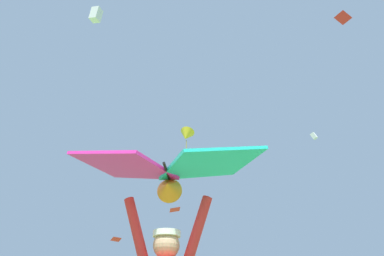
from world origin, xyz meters
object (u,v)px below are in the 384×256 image
distant_kite_red_mid_right (343,17)px  distant_kite_white_far_center (314,136)px  held_stunt_kite (168,170)px  distant_kite_yellow_low_right (186,135)px  distant_kite_white_mid_left (96,15)px  distant_kite_red_high_right (116,239)px  distant_kite_red_low_left (175,209)px

distant_kite_red_mid_right → distant_kite_white_far_center: bearing=87.9°
held_stunt_kite → distant_kite_yellow_low_right: 28.22m
held_stunt_kite → distant_kite_white_mid_left: bearing=123.7°
distant_kite_red_mid_right → distant_kite_red_high_right: bearing=157.3°
distant_kite_white_far_center → distant_kite_red_high_right: 24.51m
distant_kite_white_far_center → distant_kite_red_low_left: 26.95m
distant_kite_white_far_center → distant_kite_yellow_low_right: 16.16m
distant_kite_red_low_left → distant_kite_red_high_right: (-6.35, 9.37, 0.65)m
held_stunt_kite → distant_kite_red_mid_right: bearing=62.5°
held_stunt_kite → distant_kite_yellow_low_right: distant_kite_yellow_low_right is taller
distant_kite_white_mid_left → distant_kite_white_far_center: 28.10m
distant_kite_white_far_center → distant_kite_red_low_left: bearing=-119.2°
distant_kite_red_mid_right → distant_kite_red_low_left: bearing=-168.3°
distant_kite_white_far_center → distant_kite_red_high_right: distant_kite_white_far_center is taller
held_stunt_kite → distant_kite_white_far_center: bearing=75.5°
distant_kite_white_far_center → distant_kite_red_low_left: size_ratio=1.33×
distant_kite_red_mid_right → distant_kite_white_mid_left: size_ratio=1.11×
held_stunt_kite → distant_kite_red_low_left: 13.93m
distant_kite_white_far_center → distant_kite_yellow_low_right: size_ratio=0.29×
distant_kite_red_mid_right → held_stunt_kite: bearing=-117.5°
distant_kite_white_mid_left → held_stunt_kite: bearing=-56.3°
distant_kite_red_high_right → distant_kite_yellow_low_right: (4.89, 1.93, 9.24)m
distant_kite_red_low_left → held_stunt_kite: bearing=-78.4°
distant_kite_red_low_left → distant_kite_white_mid_left: bearing=-147.1°
distant_kite_red_low_left → distant_kite_yellow_low_right: distant_kite_yellow_low_right is taller
distant_kite_white_mid_left → distant_kite_red_high_right: size_ratio=1.23×
distant_kite_red_mid_right → distant_kite_white_mid_left: distant_kite_red_mid_right is taller
distant_kite_white_far_center → distant_kite_yellow_low_right: (-12.88, -9.09, -3.55)m
distant_kite_red_high_right → distant_kite_yellow_low_right: size_ratio=0.24×
held_stunt_kite → distant_kite_white_mid_left: (-6.98, 10.46, 14.09)m
distant_kite_white_far_center → distant_kite_red_low_left: (-11.41, -20.38, -13.45)m
distant_kite_red_mid_right → distant_kite_yellow_low_right: distant_kite_red_mid_right is taller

